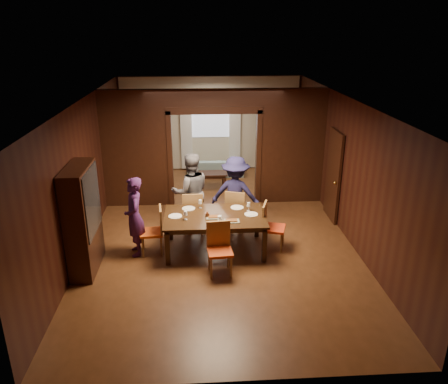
{
  "coord_description": "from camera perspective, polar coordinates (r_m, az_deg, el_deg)",
  "views": [
    {
      "loc": [
        -0.42,
        -8.86,
        4.29
      ],
      "look_at": [
        0.11,
        -0.4,
        1.05
      ],
      "focal_mm": 35.0,
      "sensor_mm": 36.0,
      "label": 1
    }
  ],
  "objects": [
    {
      "name": "floor",
      "position": [
        9.85,
        -0.79,
        -4.9
      ],
      "size": [
        9.0,
        9.0,
        0.0
      ],
      "primitive_type": "plane",
      "color": "#502E16",
      "rests_on": "ground"
    },
    {
      "name": "person_grey",
      "position": [
        9.58,
        -4.35,
        -0.01
      ],
      "size": [
        0.96,
        0.81,
        1.76
      ],
      "primitive_type": "imported",
      "rotation": [
        0.0,
        0.0,
        3.33
      ],
      "color": "#58575F",
      "rests_on": "floor"
    },
    {
      "name": "chair_near",
      "position": [
        7.97,
        -0.54,
        -7.58
      ],
      "size": [
        0.48,
        0.48,
        0.97
      ],
      "primitive_type": null,
      "rotation": [
        0.0,
        0.0,
        0.09
      ],
      "color": "#C63C12",
      "rests_on": "floor"
    },
    {
      "name": "plate_left",
      "position": [
        8.69,
        -6.38,
        -3.16
      ],
      "size": [
        0.27,
        0.27,
        0.01
      ],
      "primitive_type": "cylinder",
      "color": "white",
      "rests_on": "dining_table"
    },
    {
      "name": "person_purple",
      "position": [
        8.7,
        -11.61,
        -3.19
      ],
      "size": [
        0.5,
        0.65,
        1.6
      ],
      "primitive_type": "imported",
      "rotation": [
        0.0,
        0.0,
        -1.36
      ],
      "color": "#3F1A4E",
      "rests_on": "floor"
    },
    {
      "name": "condiment_jar",
      "position": [
        8.59,
        -2.19,
        -2.95
      ],
      "size": [
        0.08,
        0.08,
        0.11
      ],
      "primitive_type": null,
      "color": "#4F2512",
      "rests_on": "dining_table"
    },
    {
      "name": "wineglass_far",
      "position": [
        9.01,
        -3.13,
        -1.56
      ],
      "size": [
        0.08,
        0.08,
        0.18
      ],
      "primitive_type": null,
      "color": "silver",
      "rests_on": "dining_table"
    },
    {
      "name": "tumbler",
      "position": [
        8.34,
        -0.59,
        -3.6
      ],
      "size": [
        0.07,
        0.07,
        0.14
      ],
      "primitive_type": "cylinder",
      "color": "white",
      "rests_on": "dining_table"
    },
    {
      "name": "plate_far_l",
      "position": [
        9.02,
        -4.65,
        -2.17
      ],
      "size": [
        0.27,
        0.27,
        0.01
      ],
      "primitive_type": "cylinder",
      "color": "silver",
      "rests_on": "dining_table"
    },
    {
      "name": "plate_near",
      "position": [
        8.3,
        -1.23,
        -4.22
      ],
      "size": [
        0.27,
        0.27,
        0.01
      ],
      "primitive_type": "cylinder",
      "color": "silver",
      "rests_on": "dining_table"
    },
    {
      "name": "plate_far_r",
      "position": [
        9.04,
        1.72,
        -2.03
      ],
      "size": [
        0.27,
        0.27,
        0.01
      ],
      "primitive_type": "cylinder",
      "color": "silver",
      "rests_on": "dining_table"
    },
    {
      "name": "wineglass_right",
      "position": [
        8.88,
        3.22,
        -1.92
      ],
      "size": [
        0.08,
        0.08,
        0.18
      ],
      "primitive_type": null,
      "color": "silver",
      "rests_on": "dining_table"
    },
    {
      "name": "curtain_left",
      "position": [
        13.61,
        -4.95,
        7.93
      ],
      "size": [
        0.35,
        0.06,
        2.4
      ],
      "primitive_type": "cube",
      "color": "white",
      "rests_on": "back_wall"
    },
    {
      "name": "chair_far_r",
      "position": [
        9.65,
        1.66,
        -2.31
      ],
      "size": [
        0.55,
        0.55,
        0.97
      ],
      "primitive_type": null,
      "rotation": [
        0.0,
        0.0,
        2.83
      ],
      "color": "orange",
      "rests_on": "floor"
    },
    {
      "name": "dining_table",
      "position": [
        8.84,
        -1.19,
        -5.34
      ],
      "size": [
        2.01,
        1.25,
        0.76
      ],
      "primitive_type": "cube",
      "color": "black",
      "rests_on": "floor"
    },
    {
      "name": "window_far",
      "position": [
        13.56,
        -1.79,
        9.89
      ],
      "size": [
        1.2,
        0.03,
        1.3
      ],
      "primitive_type": "cube",
      "color": "silver",
      "rests_on": "back_wall"
    },
    {
      "name": "ceiling",
      "position": [
        8.98,
        -0.89,
        12.01
      ],
      "size": [
        5.5,
        9.0,
        0.02
      ],
      "primitive_type": "cube",
      "color": "silver",
      "rests_on": "room_walls"
    },
    {
      "name": "platter_b",
      "position": [
        8.41,
        1.0,
        -3.77
      ],
      "size": [
        0.3,
        0.2,
        0.04
      ],
      "primitive_type": "cube",
      "color": "gray",
      "rests_on": "dining_table"
    },
    {
      "name": "plate_right",
      "position": [
        8.74,
        3.57,
        -2.92
      ],
      "size": [
        0.27,
        0.27,
        0.01
      ],
      "primitive_type": "cylinder",
      "color": "silver",
      "rests_on": "dining_table"
    },
    {
      "name": "platter_a",
      "position": [
        8.57,
        -1.33,
        -3.27
      ],
      "size": [
        0.3,
        0.2,
        0.04
      ],
      "primitive_type": "cube",
      "color": "gray",
      "rests_on": "dining_table"
    },
    {
      "name": "serving_bowl",
      "position": [
        8.73,
        -0.73,
        -2.62
      ],
      "size": [
        0.36,
        0.36,
        0.09
      ],
      "primitive_type": "imported",
      "color": "black",
      "rests_on": "dining_table"
    },
    {
      "name": "person_navy",
      "position": [
        9.54,
        1.52,
        -0.26
      ],
      "size": [
        1.22,
        0.91,
        1.69
      ],
      "primitive_type": "imported",
      "rotation": [
        0.0,
        0.0,
        2.86
      ],
      "color": "#19173B",
      "rests_on": "floor"
    },
    {
      "name": "wineglass_left",
      "position": [
        8.49,
        -5.04,
        -3.06
      ],
      "size": [
        0.08,
        0.08,
        0.18
      ],
      "primitive_type": null,
      "color": "white",
      "rests_on": "dining_table"
    },
    {
      "name": "curtain_right",
      "position": [
        13.66,
        1.42,
        8.04
      ],
      "size": [
        0.35,
        0.06,
        2.4
      ],
      "primitive_type": "cube",
      "color": "white",
      "rests_on": "back_wall"
    },
    {
      "name": "hutch",
      "position": [
        8.33,
        -17.97,
        -3.43
      ],
      "size": [
        0.4,
        1.2,
        2.0
      ],
      "primitive_type": "cube",
      "color": "black",
      "rests_on": "floor"
    },
    {
      "name": "sofa",
      "position": [
        13.35,
        -1.11,
        3.29
      ],
      "size": [
        1.73,
        0.73,
        0.5
      ],
      "primitive_type": "imported",
      "rotation": [
        0.0,
        0.0,
        3.1
      ],
      "color": "#8DB3B9",
      "rests_on": "floor"
    },
    {
      "name": "door_right",
      "position": [
        10.39,
        14.09,
        2.09
      ],
      "size": [
        0.06,
        0.9,
        2.1
      ],
      "primitive_type": "cube",
      "color": "black",
      "rests_on": "floor"
    },
    {
      "name": "chair_right",
      "position": [
        8.91,
        6.53,
        -4.51
      ],
      "size": [
        0.55,
        0.55,
        0.97
      ],
      "primitive_type": null,
      "rotation": [
        0.0,
        0.0,
        1.28
      ],
      "color": "red",
      "rests_on": "floor"
    },
    {
      "name": "chair_left",
      "position": [
        8.8,
        -9.48,
        -5.03
      ],
      "size": [
        0.48,
        0.48,
        0.97
      ],
      "primitive_type": null,
      "rotation": [
        0.0,
        0.0,
        -1.47
      ],
      "color": "#D54C14",
      "rests_on": "floor"
    },
    {
      "name": "coffee_table",
      "position": [
        12.41,
        -1.46,
        1.66
      ],
      "size": [
        0.8,
        0.5,
        0.4
      ],
      "primitive_type": "cube",
      "color": "black",
      "rests_on": "floor"
    },
    {
      "name": "chair_far_l",
      "position": [
        9.57,
        -4.07,
        -2.57
      ],
      "size": [
        0.44,
        0.44,
        0.97
      ],
      "primitive_type": null,
      "rotation": [
        0.0,
        0.0,
        3.15
      ],
      "color": "#C55C12",
      "rests_on": "floor"
    },
    {
      "name": "room_walls",
      "position": [
        11.11,
        -1.32,
        6.39
      ],
      "size": [
        5.52,
        9.01,
        2.9
      ],
      "color": "black",
      "rests_on": "floor"
    }
  ]
}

